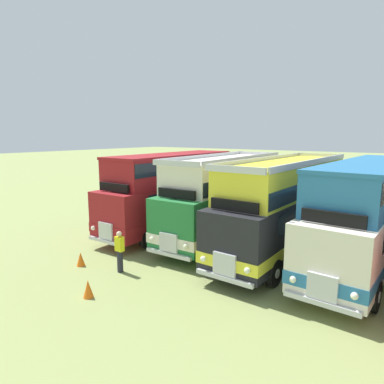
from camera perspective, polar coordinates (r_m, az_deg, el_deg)
The scene contains 9 objects.
ground_plane at distance 16.81m, azimuth 20.58°, elevation -10.46°, with size 200.00×200.00×0.00m, color #8C9956.
bus_first_in_row at distance 19.98m, azimuth -3.33°, elevation 0.60°, with size 2.74×10.08×4.49m.
bus_second_in_row at distance 18.29m, azimuth 5.55°, elevation -0.63°, with size 2.90×9.90×4.52m.
bus_third_in_row at distance 16.76m, azimuth 15.51°, elevation -1.86°, with size 2.74×11.07×4.52m.
bus_fourth_in_row at distance 16.08m, azimuth 27.24°, elevation -2.67°, with size 2.97×11.16×4.49m.
cone_near_end at distance 15.68m, azimuth -18.13°, elevation -10.61°, with size 0.36×0.36×0.60m, color orange.
cone_mid_row at distance 12.78m, azimuth -16.99°, elevation -15.24°, with size 0.36×0.36×0.63m, color orange.
marshal_person at distance 14.42m, azimuth -12.01°, elevation -9.67°, with size 0.36×0.24×1.73m.
rope_fence_line at distance 26.69m, azimuth 26.75°, elevation -1.98°, with size 23.18×0.08×1.05m.
Camera 1 is at (3.92, -15.36, 5.61)m, focal length 31.87 mm.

